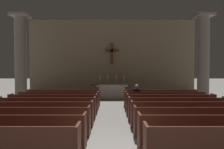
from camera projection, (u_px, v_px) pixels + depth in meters
The scene contains 24 objects.
pew_left_row_2 at pixel (8, 131), 5.42m from camera, with size 4.10×0.50×0.95m.
pew_left_row_3 at pixel (25, 121), 6.46m from camera, with size 4.10×0.50×0.95m.
pew_left_row_4 at pixel (37, 114), 7.51m from camera, with size 4.10×0.50×0.95m.
pew_left_row_5 at pixel (46, 108), 8.55m from camera, with size 4.10×0.50×0.95m.
pew_left_row_6 at pixel (54, 104), 9.60m from camera, with size 4.10×0.50×0.95m.
pew_left_row_7 at pixel (59, 100), 10.64m from camera, with size 4.10×0.50×0.95m.
pew_left_row_8 at pixel (64, 98), 11.69m from camera, with size 4.10×0.50×0.95m.
pew_right_row_2 at pixel (216, 131), 5.42m from camera, with size 4.10×0.50×0.95m.
pew_right_row_3 at pixel (199, 121), 6.46m from camera, with size 4.10×0.50×0.95m.
pew_right_row_4 at pixel (187, 114), 7.51m from camera, with size 4.10×0.50×0.95m.
pew_right_row_5 at pixel (178, 108), 8.55m from camera, with size 4.10×0.50×0.95m.
pew_right_row_6 at pixel (171, 104), 9.60m from camera, with size 4.10×0.50×0.95m.
pew_right_row_7 at pixel (165, 100), 10.64m from camera, with size 4.10×0.50×0.95m.
pew_right_row_8 at pixel (160, 98), 11.69m from camera, with size 4.10×0.50×0.95m.
column_left_second at pixel (21, 59), 13.63m from camera, with size 1.13×1.13×5.74m.
column_right_second at pixel (203, 59), 13.63m from camera, with size 1.13×1.13×5.74m.
altar at pixel (112, 91), 14.64m from camera, with size 2.20×0.90×1.01m.
candlestick_outer_left at pixel (100, 81), 14.62m from camera, with size 0.16×0.16×0.67m.
candlestick_inner_left at pixel (108, 81), 14.62m from camera, with size 0.16×0.16×0.67m.
candlestick_inner_right at pixel (116, 81), 14.62m from camera, with size 0.16×0.16×0.67m.
candlestick_outer_right at pixel (124, 81), 14.62m from camera, with size 0.16×0.16×0.67m.
apse_with_cross at pixel (112, 58), 16.72m from camera, with size 13.39×0.45×6.08m.
lectern at pixel (94, 93), 13.44m from camera, with size 0.44×0.36×1.15m.
lone_worshipper at pixel (136, 96), 10.68m from camera, with size 0.32×0.43×1.32m.
Camera 1 is at (-0.00, -4.37, 2.13)m, focal length 32.86 mm.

